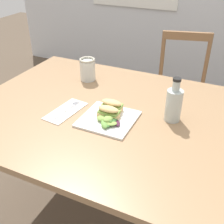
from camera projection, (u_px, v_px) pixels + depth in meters
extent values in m
plane|color=brown|center=(100.00, 218.00, 1.69)|extent=(8.77, 8.77, 0.00)
cube|color=#997551|center=(101.00, 112.00, 1.36)|extent=(1.29, 1.03, 0.03)
cube|color=#2D2D33|center=(61.00, 109.00, 2.11)|extent=(0.07, 0.07, 0.71)
cube|color=#2D2D33|center=(220.00, 150.00, 1.69)|extent=(0.07, 0.07, 0.71)
cylinder|color=#8E6642|center=(155.00, 129.00, 2.12)|extent=(0.03, 0.03, 0.43)
cylinder|color=#8E6642|center=(201.00, 134.00, 2.07)|extent=(0.03, 0.03, 0.43)
cylinder|color=#8E6642|center=(157.00, 107.00, 2.41)|extent=(0.03, 0.03, 0.43)
cylinder|color=#8E6642|center=(198.00, 110.00, 2.35)|extent=(0.03, 0.03, 0.43)
cube|color=#8E6642|center=(181.00, 95.00, 2.12)|extent=(0.49, 0.49, 0.02)
cylinder|color=#8E6642|center=(162.00, 57.00, 2.18)|extent=(0.03, 0.03, 0.42)
cylinder|color=#8E6642|center=(207.00, 60.00, 2.13)|extent=(0.03, 0.03, 0.42)
cube|color=#8E6642|center=(188.00, 36.00, 2.06)|extent=(0.36, 0.12, 0.06)
cube|color=white|center=(108.00, 119.00, 1.27)|extent=(0.24, 0.24, 0.01)
cube|color=#DBB270|center=(109.00, 115.00, 1.27)|extent=(0.10, 0.05, 0.02)
cube|color=#84A84C|center=(109.00, 112.00, 1.26)|extent=(0.09, 0.06, 0.01)
ellipsoid|color=#DBB270|center=(108.00, 109.00, 1.25)|extent=(0.10, 0.05, 0.02)
cube|color=#DBB270|center=(112.00, 109.00, 1.32)|extent=(0.10, 0.05, 0.02)
cube|color=#84A84C|center=(112.00, 105.00, 1.31)|extent=(0.09, 0.06, 0.01)
ellipsoid|color=#DBB270|center=(112.00, 103.00, 1.30)|extent=(0.10, 0.05, 0.02)
ellipsoid|color=#6B9E47|center=(104.00, 124.00, 1.21)|extent=(0.06, 0.07, 0.02)
ellipsoid|color=#84A84C|center=(107.00, 122.00, 1.22)|extent=(0.06, 0.05, 0.01)
ellipsoid|color=#3D7033|center=(106.00, 124.00, 1.21)|extent=(0.06, 0.05, 0.01)
ellipsoid|color=#3D7033|center=(113.00, 120.00, 1.23)|extent=(0.04, 0.06, 0.01)
ellipsoid|color=#84A84C|center=(110.00, 123.00, 1.21)|extent=(0.07, 0.05, 0.01)
ellipsoid|color=#84A84C|center=(102.00, 118.00, 1.24)|extent=(0.06, 0.06, 0.02)
ellipsoid|color=#4C2338|center=(116.00, 123.00, 1.22)|extent=(0.06, 0.06, 0.01)
ellipsoid|color=#518438|center=(108.00, 119.00, 1.23)|extent=(0.06, 0.06, 0.01)
ellipsoid|color=#84A84C|center=(108.00, 119.00, 1.22)|extent=(0.05, 0.06, 0.02)
cube|color=silver|center=(66.00, 111.00, 1.33)|extent=(0.13, 0.24, 0.00)
cube|color=silver|center=(63.00, 112.00, 1.32)|extent=(0.03, 0.14, 0.00)
cube|color=silver|center=(75.00, 104.00, 1.38)|extent=(0.03, 0.05, 0.00)
cube|color=#38383D|center=(77.00, 104.00, 1.38)|extent=(0.01, 0.03, 0.00)
cube|color=#38383D|center=(75.00, 103.00, 1.39)|extent=(0.01, 0.03, 0.00)
cube|color=#38383D|center=(74.00, 103.00, 1.39)|extent=(0.01, 0.03, 0.00)
cylinder|color=#472819|center=(173.00, 110.00, 1.25)|extent=(0.07, 0.07, 0.10)
cylinder|color=#B2BCB7|center=(174.00, 106.00, 1.24)|extent=(0.07, 0.07, 0.15)
cylinder|color=#B2BCB7|center=(176.00, 86.00, 1.18)|extent=(0.03, 0.03, 0.05)
cylinder|color=black|center=(177.00, 79.00, 1.17)|extent=(0.04, 0.04, 0.01)
cylinder|color=#C67528|center=(88.00, 72.00, 1.62)|extent=(0.08, 0.08, 0.09)
cylinder|color=silver|center=(88.00, 70.00, 1.61)|extent=(0.09, 0.09, 0.12)
torus|color=#B7B29E|center=(87.00, 60.00, 1.58)|extent=(0.09, 0.09, 0.01)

